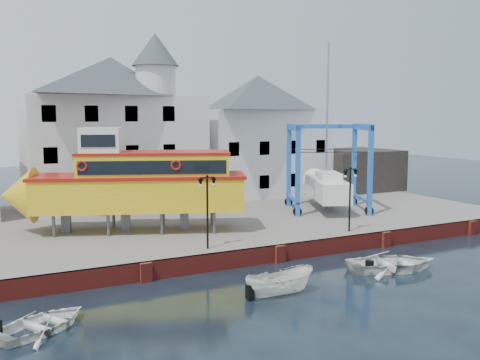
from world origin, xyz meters
name	(u,v)px	position (x,y,z in m)	size (l,w,h in m)	color
ground	(279,262)	(0.00, 0.00, 0.00)	(140.00, 140.00, 0.00)	black
hardstanding	(205,221)	(0.00, 11.00, 0.50)	(44.00, 22.00, 1.00)	#605854
quay_wall	(278,253)	(0.00, 0.10, 0.50)	(44.00, 0.47, 1.00)	maroon
building_white_main	(115,129)	(-4.87, 18.39, 7.34)	(14.00, 8.30, 14.00)	white
building_white_right	(258,135)	(9.00, 19.00, 6.60)	(12.00, 8.00, 11.20)	white
shed_dark	(353,170)	(19.00, 17.00, 3.00)	(8.00, 7.00, 4.00)	black
lamp_post_left	(207,193)	(-4.00, 1.20, 4.17)	(1.12, 0.32, 4.20)	black
lamp_post_right	(350,183)	(6.00, 1.20, 4.17)	(1.12, 0.32, 4.20)	black
tour_boat	(126,183)	(-6.86, 7.81, 4.17)	(15.70, 8.92, 6.71)	#59595E
travel_lift	(325,182)	(9.59, 8.84, 3.19)	(7.50, 8.83, 13.10)	#1245BB
motorboat_a	(280,295)	(-2.93, -4.88, 0.00)	(1.36, 3.61, 1.39)	white
motorboat_b	(392,270)	(4.73, -4.18, 0.00)	(3.61, 5.06, 1.05)	white
motorboat_d	(43,330)	(-13.51, -4.25, 0.00)	(2.83, 3.96, 0.82)	white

